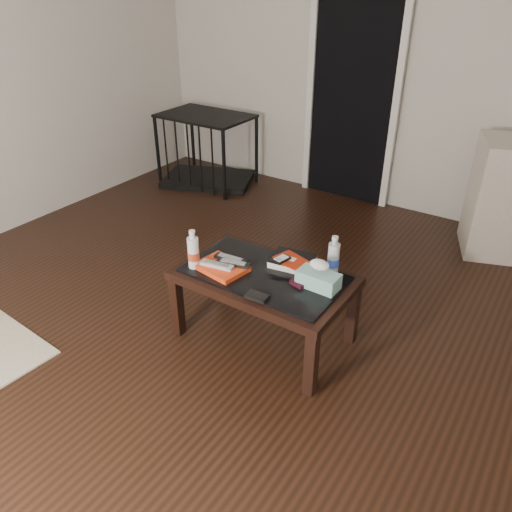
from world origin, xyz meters
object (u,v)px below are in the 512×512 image
Objects in this scene: textbook at (292,261)px; coffee_table at (264,282)px; water_bottle_left at (193,249)px; water_bottle_right at (334,255)px; tissue_box at (318,280)px; pet_crate at (208,161)px.

coffee_table is at bearing -125.04° from textbook.
textbook is 1.05× the size of water_bottle_left.
tissue_box is at bearing -91.08° from water_bottle_right.
pet_crate is 2.54m from water_bottle_left.
water_bottle_left is (-0.38, -0.17, 0.18)m from coffee_table.
coffee_table is 4.35× the size of tissue_box.
textbook is 1.09× the size of tissue_box.
water_bottle_left is at bearing -161.62° from tissue_box.
water_bottle_right is (2.22, -1.63, 0.35)m from pet_crate.
textbook is at bearing -62.29° from pet_crate.
water_bottle_right is 1.03× the size of tissue_box.
textbook is at bearing 153.41° from tissue_box.
water_bottle_right reaches higher than textbook.
tissue_box reaches higher than textbook.
pet_crate is 4.61× the size of tissue_box.
water_bottle_left is 1.00× the size of water_bottle_right.
coffee_table is 0.94× the size of pet_crate.
coffee_table is 0.34m from tissue_box.
tissue_box is (0.32, 0.05, 0.11)m from coffee_table.
water_bottle_right is (0.32, 0.21, 0.18)m from coffee_table.
pet_crate is 4.24× the size of textbook.
tissue_box is (2.22, -1.80, 0.28)m from pet_crate.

